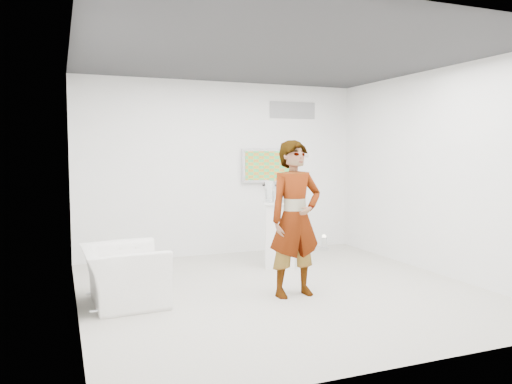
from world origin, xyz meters
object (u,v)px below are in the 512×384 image
Objects in this scene: tv at (268,165)px; pedestal at (279,234)px; armchair at (124,275)px; floor_uplight at (324,243)px; person at (295,219)px.

pedestal is (-0.31, -1.20, -1.04)m from tv.
floor_uplight is at bearing -65.36° from armchair.
tv is 0.52× the size of person.
tv reaches higher than armchair.
tv is 0.95× the size of armchair.
person is (-0.79, -2.74, -0.58)m from tv.
person reaches higher than armchair.
pedestal is (0.48, 1.54, -0.46)m from person.
tv is 1.62m from pedestal.
floor_uplight is at bearing 33.59° from pedestal.
person is at bearing -104.85° from armchair.
pedestal reaches higher than floor_uplight.
armchair is 4.25m from floor_uplight.
pedestal is at bearing 68.14° from person.
pedestal is at bearing -146.41° from floor_uplight.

